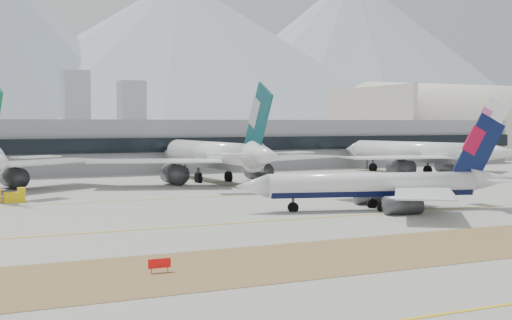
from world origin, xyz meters
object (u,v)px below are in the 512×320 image
taxiing_airliner (382,186)px  terminal (99,145)px  widebody_cathay (215,157)px  hangar (458,156)px  widebody_china_air (422,154)px

taxiing_airliner → terminal: (-18.96, 115.49, 3.65)m
taxiing_airliner → widebody_cathay: widebody_cathay is taller
widebody_cathay → hangar: hangar is taller
hangar → taxiing_airliner: bearing=-135.0°
widebody_cathay → hangar: size_ratio=0.70×
taxiing_airliner → widebody_china_air: size_ratio=0.80×
hangar → widebody_cathay: bearing=-151.8°
widebody_cathay → terminal: bearing=13.6°
widebody_china_air → terminal: 93.57m
widebody_china_air → hangar: 109.59m
widebody_cathay → hangar: 158.89m
taxiing_airliner → terminal: size_ratio=0.17×
widebody_china_air → terminal: (-75.38, 55.41, 1.88)m
widebody_cathay → terminal: (-14.64, 54.88, 1.43)m
terminal → hangar: (154.56, 20.16, -7.37)m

